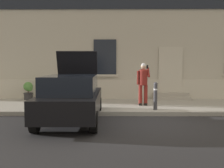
% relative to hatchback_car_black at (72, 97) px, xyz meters
% --- Properties ---
extents(ground_plane, '(80.00, 80.00, 0.00)m').
position_rel_hatchback_car_black_xyz_m(ground_plane, '(2.41, 0.10, -0.80)').
color(ground_plane, '#232326').
extents(sidewalk, '(24.00, 3.60, 0.15)m').
position_rel_hatchback_car_black_xyz_m(sidewalk, '(2.41, 2.90, -0.72)').
color(sidewalk, '#99968E').
rests_on(sidewalk, ground).
extents(curb_edge, '(24.00, 0.12, 0.15)m').
position_rel_hatchback_car_black_xyz_m(curb_edge, '(2.41, 1.04, -0.72)').
color(curb_edge, gray).
rests_on(curb_edge, ground).
extents(building_facade, '(24.00, 1.52, 7.50)m').
position_rel_hatchback_car_black_xyz_m(building_facade, '(2.42, 5.39, 2.93)').
color(building_facade, '#B2AD9E').
rests_on(building_facade, ground).
extents(entrance_stoop, '(1.75, 0.64, 0.32)m').
position_rel_hatchback_car_black_xyz_m(entrance_stoop, '(4.10, 4.43, -0.52)').
color(entrance_stoop, '#9E998E').
rests_on(entrance_stoop, sidewalk).
extents(hatchback_car_black, '(1.83, 4.09, 2.34)m').
position_rel_hatchback_car_black_xyz_m(hatchback_car_black, '(0.00, 0.00, 0.00)').
color(hatchback_car_black, black).
rests_on(hatchback_car_black, ground).
extents(bollard_near_person, '(0.15, 0.15, 1.04)m').
position_rel_hatchback_car_black_xyz_m(bollard_near_person, '(2.90, 1.45, -0.09)').
color(bollard_near_person, '#333338').
rests_on(bollard_near_person, sidewalk).
extents(person_on_phone, '(0.51, 0.49, 1.75)m').
position_rel_hatchback_car_black_xyz_m(person_on_phone, '(2.55, 2.50, 0.35)').
color(person_on_phone, maroon).
rests_on(person_on_phone, sidewalk).
extents(planter_charcoal, '(0.44, 0.44, 0.86)m').
position_rel_hatchback_car_black_xyz_m(planter_charcoal, '(-2.74, 4.22, -0.19)').
color(planter_charcoal, '#2D2D30').
rests_on(planter_charcoal, sidewalk).
extents(planter_terracotta, '(0.44, 0.44, 0.86)m').
position_rel_hatchback_car_black_xyz_m(planter_terracotta, '(-0.37, 4.29, -0.19)').
color(planter_terracotta, '#B25B38').
rests_on(planter_terracotta, sidewalk).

